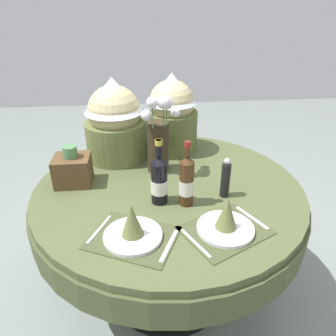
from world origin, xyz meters
The scene contains 11 objects.
ground centered at (0.00, 0.00, 0.00)m, with size 8.00×8.00×0.00m, color gray.
dining_table centered at (0.00, 0.00, 0.62)m, with size 1.41×1.41×0.75m.
place_setting_left centered at (-0.19, -0.40, 0.79)m, with size 0.42×0.38×0.16m.
place_setting_right centered at (0.20, -0.40, 0.79)m, with size 0.42×0.38×0.16m.
flower_vase centered at (-0.04, 0.15, 0.94)m, with size 0.21×0.24×0.45m.
wine_bottle_left centered at (0.06, -0.18, 0.87)m, with size 0.07×0.07×0.32m.
wine_bottle_centre centered at (-0.06, -0.15, 0.87)m, with size 0.08×0.08×0.32m.
pepper_mill centered at (0.26, -0.13, 0.84)m, with size 0.04×0.04×0.21m.
gift_tub_back_left centered at (-0.28, 0.36, 1.00)m, with size 0.36×0.36×0.49m.
gift_tub_back_centre centered at (0.06, 0.44, 1.00)m, with size 0.32×0.32×0.49m.
woven_basket_side_left centered at (-0.49, 0.07, 0.83)m, with size 0.18×0.16×0.21m.
Camera 1 is at (-0.14, -1.41, 1.60)m, focal length 33.73 mm.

